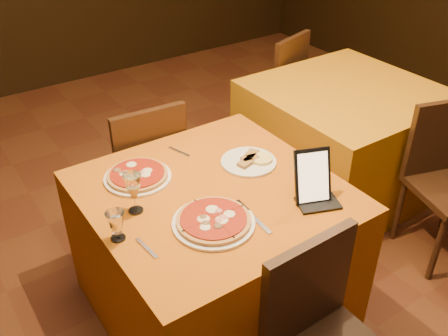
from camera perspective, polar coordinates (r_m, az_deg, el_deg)
floor at (r=2.78m, az=4.79°, el=-15.33°), size 6.00×7.00×0.01m
main_table at (r=2.50m, az=-1.22°, el=-9.51°), size 1.10×1.10×0.75m
side_table at (r=3.49m, az=13.39°, el=3.12°), size 1.10×1.10×0.75m
chair_main_far at (r=3.00m, az=-9.42°, el=0.10°), size 0.38×0.38×0.91m
chair_side_far at (r=3.98m, az=5.11°, el=9.03°), size 0.54×0.54×0.91m
pizza_near at (r=2.06m, az=-1.20°, el=-6.12°), size 0.34×0.34×0.03m
pizza_far at (r=2.36m, az=-9.84°, el=-0.91°), size 0.31×0.31×0.03m
cutlet_dish at (r=2.45m, az=2.83°, el=0.81°), size 0.27×0.27×0.03m
wine_glass at (r=2.11m, az=-10.27°, el=-2.83°), size 0.08×0.08×0.19m
water_glass at (r=2.00m, az=-12.20°, el=-6.49°), size 0.08×0.08×0.13m
tablet at (r=2.17m, az=10.09°, el=-0.92°), size 0.18×0.15×0.23m
knife at (r=2.10m, az=3.41°, el=-5.70°), size 0.03×0.24×0.01m
fork_near at (r=1.98m, az=-8.82°, el=-9.04°), size 0.03×0.14×0.01m
fork_far at (r=2.55m, az=-5.16°, el=1.87°), size 0.06×0.14×0.01m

